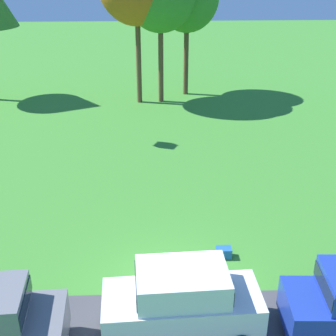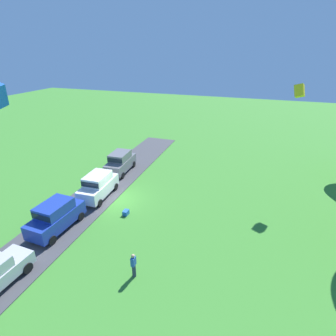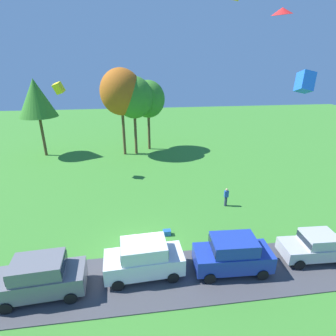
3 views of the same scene
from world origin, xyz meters
The scene contains 3 objects.
ground_plane centered at (0.00, 0.00, 0.00)m, with size 120.00×120.00×0.00m, color #3D842D.
car_suv_near_entrance centered at (0.17, -2.06, 1.30)m, with size 4.69×2.23×2.28m.
cooler_box centered at (2.00, 1.67, 0.20)m, with size 0.56×0.40×0.40m, color blue.
Camera 1 is at (-0.64, -12.56, 10.64)m, focal length 50.00 mm.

